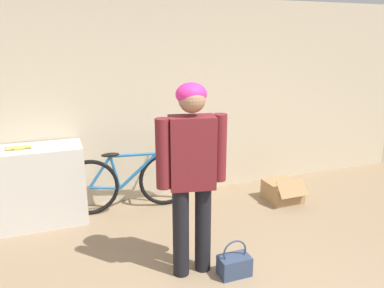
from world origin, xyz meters
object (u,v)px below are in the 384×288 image
(banana, at_px, (18,148))
(cardboard_box, at_px, (283,191))
(bicycle, at_px, (129,182))
(person, at_px, (192,165))
(handbag, at_px, (234,265))

(banana, height_order, cardboard_box, banana)
(bicycle, relative_size, banana, 5.61)
(person, xyz_separation_m, bicycle, (-0.27, 1.51, -0.67))
(bicycle, bearing_deg, cardboard_box, -10.13)
(handbag, bearing_deg, person, 150.79)
(banana, bearing_deg, person, -45.41)
(bicycle, height_order, handbag, bicycle)
(bicycle, height_order, banana, banana)
(bicycle, xyz_separation_m, cardboard_box, (1.97, -0.45, -0.24))
(handbag, height_order, cardboard_box, handbag)
(person, height_order, handbag, person)
(person, bearing_deg, handbag, -18.22)
(banana, relative_size, cardboard_box, 0.60)
(banana, distance_m, cardboard_box, 3.29)
(banana, bearing_deg, bicycle, 0.86)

